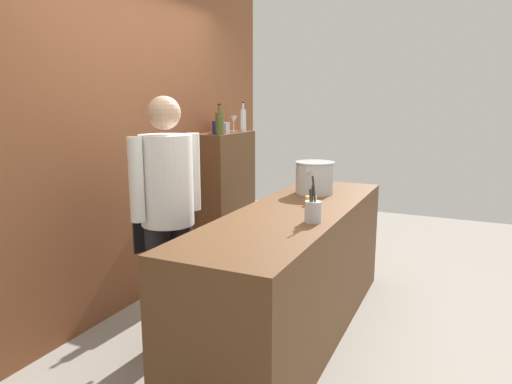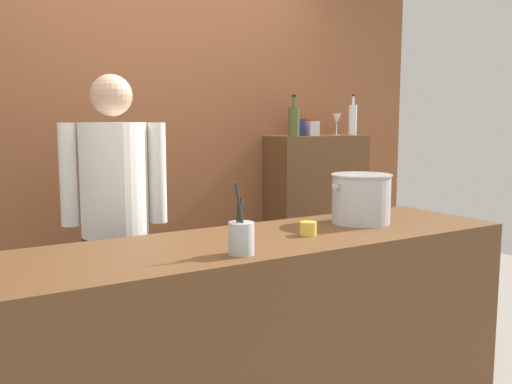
# 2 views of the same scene
# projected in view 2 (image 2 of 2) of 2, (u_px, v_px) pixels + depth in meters

# --- Properties ---
(brick_back_panel) EXTENTS (4.40, 0.10, 3.00)m
(brick_back_panel) POSITION_uv_depth(u_px,v_px,m) (153.00, 110.00, 3.64)
(brick_back_panel) COLOR brown
(brick_back_panel) RESTS_ON ground_plane
(prep_counter) EXTENTS (2.43, 0.70, 0.90)m
(prep_counter) POSITION_uv_depth(u_px,v_px,m) (268.00, 332.00, 2.59)
(prep_counter) COLOR brown
(prep_counter) RESTS_ON ground_plane
(bar_cabinet) EXTENTS (0.76, 0.32, 1.32)m
(bar_cabinet) POSITION_uv_depth(u_px,v_px,m) (316.00, 223.00, 4.19)
(bar_cabinet) COLOR brown
(bar_cabinet) RESTS_ON ground_plane
(chef) EXTENTS (0.51, 0.40, 1.66)m
(chef) POSITION_uv_depth(u_px,v_px,m) (115.00, 211.00, 2.86)
(chef) COLOR black
(chef) RESTS_ON ground_plane
(stockpot_large) EXTENTS (0.37, 0.31, 0.26)m
(stockpot_large) POSITION_uv_depth(u_px,v_px,m) (361.00, 198.00, 2.87)
(stockpot_large) COLOR #B7BABF
(stockpot_large) RESTS_ON prep_counter
(utensil_crock) EXTENTS (0.10, 0.10, 0.29)m
(utensil_crock) POSITION_uv_depth(u_px,v_px,m) (241.00, 237.00, 2.20)
(utensil_crock) COLOR #B7BABF
(utensil_crock) RESTS_ON prep_counter
(butter_jar) EXTENTS (0.08, 0.08, 0.06)m
(butter_jar) POSITION_uv_depth(u_px,v_px,m) (308.00, 228.00, 2.57)
(butter_jar) COLOR yellow
(butter_jar) RESTS_ON prep_counter
(wine_bottle_olive) EXTENTS (0.08, 0.08, 0.29)m
(wine_bottle_olive) POSITION_uv_depth(u_px,v_px,m) (294.00, 121.00, 3.85)
(wine_bottle_olive) COLOR #475123
(wine_bottle_olive) RESTS_ON bar_cabinet
(wine_bottle_clear) EXTENTS (0.06, 0.06, 0.30)m
(wine_bottle_clear) POSITION_uv_depth(u_px,v_px,m) (353.00, 119.00, 4.18)
(wine_bottle_clear) COLOR silver
(wine_bottle_clear) RESTS_ON bar_cabinet
(wine_glass_tall) EXTENTS (0.08, 0.08, 0.16)m
(wine_glass_tall) POSITION_uv_depth(u_px,v_px,m) (337.00, 119.00, 4.17)
(wine_glass_tall) COLOR silver
(wine_glass_tall) RESTS_ON bar_cabinet
(spice_tin_red) EXTENTS (0.07, 0.07, 0.12)m
(spice_tin_red) POSITION_uv_depth(u_px,v_px,m) (308.00, 128.00, 4.12)
(spice_tin_red) COLOR red
(spice_tin_red) RESTS_ON bar_cabinet
(spice_tin_silver) EXTENTS (0.09, 0.09, 0.11)m
(spice_tin_silver) POSITION_uv_depth(u_px,v_px,m) (312.00, 128.00, 4.02)
(spice_tin_silver) COLOR #B2B2B7
(spice_tin_silver) RESTS_ON bar_cabinet
(spice_tin_navy) EXTENTS (0.07, 0.07, 0.12)m
(spice_tin_navy) POSITION_uv_depth(u_px,v_px,m) (298.00, 127.00, 3.98)
(spice_tin_navy) COLOR navy
(spice_tin_navy) RESTS_ON bar_cabinet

